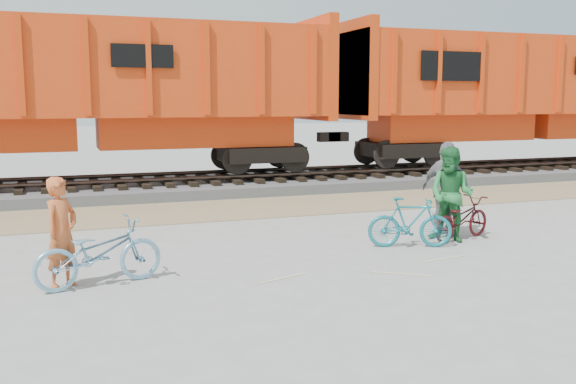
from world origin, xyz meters
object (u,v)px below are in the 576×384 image
(bicycle_blue, at_px, (99,253))
(bicycle_teal, at_px, (410,222))
(hopper_car_center, at_px, (85,89))
(bicycle_maroon, at_px, (461,218))
(hopper_car_right, at_px, (527,91))
(person_solo, at_px, (61,233))
(person_woman, at_px, (446,189))
(person_man, at_px, (451,194))

(bicycle_blue, relative_size, bicycle_teal, 1.21)
(hopper_car_center, distance_m, bicycle_blue, 9.60)
(bicycle_blue, distance_m, bicycle_maroon, 6.91)
(hopper_car_center, height_order, hopper_car_right, same)
(person_solo, bearing_deg, person_woman, -40.98)
(bicycle_teal, distance_m, person_solo, 6.10)
(bicycle_teal, xyz_separation_m, person_man, (1.00, 0.20, 0.45))
(hopper_car_center, xyz_separation_m, person_man, (6.29, -8.43, -2.09))
(bicycle_blue, height_order, person_solo, person_solo)
(bicycle_maroon, bearing_deg, person_man, 79.24)
(bicycle_maroon, bearing_deg, person_solo, 76.69)
(person_solo, bearing_deg, bicycle_teal, -45.16)
(hopper_car_right, relative_size, person_solo, 8.62)
(person_man, distance_m, person_woman, 0.48)
(hopper_car_right, relative_size, person_woman, 7.38)
(person_solo, bearing_deg, hopper_car_center, 34.90)
(hopper_car_center, bearing_deg, person_woman, -50.96)
(person_solo, xyz_separation_m, person_man, (7.07, 0.74, 0.10))
(bicycle_teal, bearing_deg, hopper_car_right, -28.28)
(bicycle_blue, height_order, bicycle_maroon, bicycle_blue)
(bicycle_teal, height_order, person_solo, person_solo)
(bicycle_blue, relative_size, person_solo, 1.16)
(bicycle_teal, relative_size, bicycle_maroon, 0.98)
(hopper_car_right, relative_size, bicycle_teal, 8.97)
(hopper_car_center, relative_size, person_solo, 8.62)
(bicycle_maroon, bearing_deg, bicycle_teal, 81.34)
(bicycle_maroon, height_order, person_woman, person_woman)
(bicycle_blue, bearing_deg, bicycle_maroon, -96.33)
(bicycle_teal, bearing_deg, bicycle_maroon, -59.18)
(bicycle_blue, distance_m, person_woman, 6.89)
(hopper_car_center, distance_m, hopper_car_right, 15.00)
(person_man, bearing_deg, hopper_car_right, 99.14)
(person_woman, bearing_deg, bicycle_blue, 77.05)
(bicycle_maroon, xyz_separation_m, person_woman, (-0.10, 0.40, 0.53))
(hopper_car_right, height_order, person_solo, hopper_car_right)
(bicycle_blue, bearing_deg, bicycle_teal, -97.12)
(hopper_car_center, distance_m, person_man, 10.72)
(person_solo, distance_m, person_woman, 7.35)
(hopper_car_right, xyz_separation_m, person_woman, (-8.53, -7.98, -2.06))
(person_man, bearing_deg, bicycle_teal, -113.60)
(bicycle_blue, distance_m, person_man, 6.64)
(bicycle_teal, relative_size, person_solo, 0.96)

